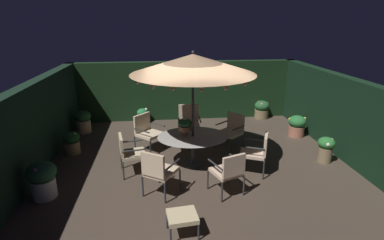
# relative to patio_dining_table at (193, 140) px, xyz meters

# --- Properties ---
(ground_plane) EXTENTS (7.97, 7.65, 0.02)m
(ground_plane) POSITION_rel_patio_dining_table_xyz_m (0.13, 0.03, -0.65)
(ground_plane) COLOR #45382E
(hedge_backdrop_rear) EXTENTS (7.97, 0.30, 2.06)m
(hedge_backdrop_rear) POSITION_rel_patio_dining_table_xyz_m (0.13, 3.70, 0.39)
(hedge_backdrop_rear) COLOR black
(hedge_backdrop_rear) RESTS_ON ground_plane
(hedge_backdrop_left) EXTENTS (0.30, 7.65, 2.06)m
(hedge_backdrop_left) POSITION_rel_patio_dining_table_xyz_m (-3.71, 0.03, 0.39)
(hedge_backdrop_left) COLOR black
(hedge_backdrop_left) RESTS_ON ground_plane
(hedge_backdrop_right) EXTENTS (0.30, 7.65, 2.06)m
(hedge_backdrop_right) POSITION_rel_patio_dining_table_xyz_m (3.96, 0.03, 0.39)
(hedge_backdrop_right) COLOR black
(hedge_backdrop_right) RESTS_ON ground_plane
(patio_dining_table) EXTENTS (1.72, 1.40, 0.76)m
(patio_dining_table) POSITION_rel_patio_dining_table_xyz_m (0.00, 0.00, 0.00)
(patio_dining_table) COLOR #2C3233
(patio_dining_table) RESTS_ON ground_plane
(patio_umbrella) EXTENTS (2.85, 2.85, 2.78)m
(patio_umbrella) POSITION_rel_patio_dining_table_xyz_m (0.00, -0.00, 1.84)
(patio_umbrella) COLOR #2E2D31
(patio_umbrella) RESTS_ON ground_plane
(centerpiece_planter) EXTENTS (0.34, 0.34, 0.44)m
(centerpiece_planter) POSITION_rel_patio_dining_table_xyz_m (-0.18, 0.11, 0.37)
(centerpiece_planter) COLOR #A3614B
(centerpiece_planter) RESTS_ON patio_dining_table
(patio_chair_north) EXTENTS (0.73, 0.74, 0.95)m
(patio_chair_north) POSITION_rel_patio_dining_table_xyz_m (0.56, -1.43, -0.08)
(patio_chair_north) COLOR #2D2A2F
(patio_chair_north) RESTS_ON ground_plane
(patio_chair_northeast) EXTENTS (0.78, 0.75, 0.97)m
(patio_chair_northeast) POSITION_rel_patio_dining_table_xyz_m (1.42, -0.61, -0.07)
(patio_chair_northeast) COLOR #2A2E2C
(patio_chair_northeast) RESTS_ON ground_plane
(patio_chair_east) EXTENTS (0.82, 0.83, 0.95)m
(patio_chair_east) POSITION_rel_patio_dining_table_xyz_m (1.21, 0.96, -0.10)
(patio_chair_east) COLOR #2F302D
(patio_chair_east) RESTS_ON ground_plane
(patio_chair_southeast) EXTENTS (0.67, 0.64, 1.06)m
(patio_chair_southeast) POSITION_rel_patio_dining_table_xyz_m (0.06, 1.55, -0.03)
(patio_chair_southeast) COLOR #2C2B2E
(patio_chair_southeast) RESTS_ON ground_plane
(patio_chair_south) EXTENTS (0.87, 0.87, 0.99)m
(patio_chair_south) POSITION_rel_patio_dining_table_xyz_m (-1.14, 1.04, -0.07)
(patio_chair_south) COLOR #2E302F
(patio_chair_south) RESTS_ON ground_plane
(patio_chair_southwest) EXTENTS (0.68, 0.69, 0.95)m
(patio_chair_southwest) POSITION_rel_patio_dining_table_xyz_m (-1.51, -0.29, -0.08)
(patio_chair_southwest) COLOR #2F302E
(patio_chair_southwest) RESTS_ON ground_plane
(patio_chair_west) EXTENTS (0.81, 0.83, 1.00)m
(patio_chair_west) POSITION_rel_patio_dining_table_xyz_m (-0.85, -1.30, -0.06)
(patio_chair_west) COLOR #2A2E33
(patio_chair_west) RESTS_ON ground_plane
(ottoman_footrest) EXTENTS (0.53, 0.49, 0.39)m
(ottoman_footrest) POSITION_rel_patio_dining_table_xyz_m (-0.47, -2.53, -0.30)
(ottoman_footrest) COLOR #2C2D34
(ottoman_footrest) RESTS_ON ground_plane
(potted_plant_back_left) EXTENTS (0.53, 0.53, 0.64)m
(potted_plant_back_left) POSITION_rel_patio_dining_table_xyz_m (2.92, 3.39, -0.31)
(potted_plant_back_left) COLOR olive
(potted_plant_back_left) RESTS_ON ground_plane
(potted_plant_right_near) EXTENTS (0.44, 0.44, 0.62)m
(potted_plant_right_near) POSITION_rel_patio_dining_table_xyz_m (-3.13, 0.97, -0.31)
(potted_plant_right_near) COLOR olive
(potted_plant_right_near) RESTS_ON ground_plane
(potted_plant_left_far) EXTENTS (0.53, 0.53, 0.65)m
(potted_plant_left_far) POSITION_rel_patio_dining_table_xyz_m (3.39, 1.54, -0.29)
(potted_plant_left_far) COLOR #A5654F
(potted_plant_left_far) RESTS_ON ground_plane
(potted_plant_back_right) EXTENTS (0.50, 0.49, 0.72)m
(potted_plant_back_right) POSITION_rel_patio_dining_table_xyz_m (-3.20, 2.56, -0.25)
(potted_plant_back_right) COLOR tan
(potted_plant_back_right) RESTS_ON ground_plane
(potted_plant_front_corner) EXTENTS (0.58, 0.58, 0.77)m
(potted_plant_front_corner) POSITION_rel_patio_dining_table_xyz_m (-3.15, -1.11, -0.22)
(potted_plant_front_corner) COLOR beige
(potted_plant_front_corner) RESTS_ON ground_plane
(potted_plant_back_center) EXTENTS (0.42, 0.42, 0.51)m
(potted_plant_back_center) POSITION_rel_patio_dining_table_xyz_m (-1.38, 3.36, -0.39)
(potted_plant_back_center) COLOR tan
(potted_plant_back_center) RESTS_ON ground_plane
(potted_plant_right_far) EXTENTS (0.42, 0.42, 0.66)m
(potted_plant_right_far) POSITION_rel_patio_dining_table_xyz_m (3.32, -0.23, -0.27)
(potted_plant_right_far) COLOR olive
(potted_plant_right_far) RESTS_ON ground_plane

